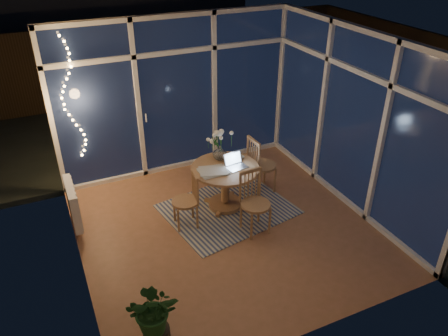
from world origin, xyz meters
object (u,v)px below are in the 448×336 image
(dining_table, at_px, (225,187))
(flower_vase, at_px, (220,153))
(potted_plant, at_px, (154,314))
(chair_left, at_px, (185,200))
(laptop, at_px, (237,161))
(chair_front, at_px, (256,203))
(chair_right, at_px, (262,164))

(dining_table, relative_size, flower_vase, 4.75)
(dining_table, xyz_separation_m, flower_vase, (0.03, 0.26, 0.45))
(potted_plant, bearing_deg, chair_left, 60.89)
(laptop, height_order, potted_plant, laptop)
(chair_left, xyz_separation_m, flower_vase, (0.73, 0.46, 0.36))
(chair_left, bearing_deg, chair_front, 65.25)
(dining_table, xyz_separation_m, chair_right, (0.71, 0.16, 0.14))
(chair_front, height_order, laptop, chair_front)
(dining_table, distance_m, chair_front, 0.74)
(chair_right, bearing_deg, chair_left, 101.10)
(dining_table, height_order, chair_front, chair_front)
(chair_left, height_order, flower_vase, flower_vase)
(chair_front, height_order, potted_plant, chair_front)
(chair_front, relative_size, laptop, 3.11)
(dining_table, distance_m, chair_right, 0.74)
(flower_vase, bearing_deg, dining_table, -96.30)
(chair_right, distance_m, chair_front, 1.05)
(chair_front, bearing_deg, dining_table, 97.38)
(chair_right, height_order, laptop, chair_right)
(chair_left, relative_size, chair_front, 0.92)
(laptop, xyz_separation_m, potted_plant, (-1.81, -1.84, -0.41))
(dining_table, bearing_deg, potted_plant, -130.92)
(dining_table, distance_m, chair_left, 0.74)
(chair_left, height_order, laptop, laptop)
(chair_left, distance_m, flower_vase, 0.94)
(laptop, bearing_deg, flower_vase, 100.71)
(dining_table, bearing_deg, chair_front, -79.73)
(chair_front, relative_size, flower_vase, 4.38)
(flower_vase, bearing_deg, chair_front, -84.05)
(chair_front, bearing_deg, chair_right, 53.52)
(dining_table, bearing_deg, chair_left, -164.15)
(laptop, height_order, flower_vase, laptop)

